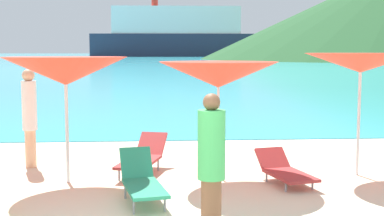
{
  "coord_description": "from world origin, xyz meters",
  "views": [
    {
      "loc": [
        0.11,
        -5.41,
        2.28
      ],
      "look_at": [
        0.8,
        4.59,
        1.2
      ],
      "focal_mm": 49.93,
      "sensor_mm": 36.0,
      "label": 1
    }
  ],
  "objects_px": {
    "umbrella_2": "(66,71)",
    "umbrella_3": "(218,75)",
    "beachgoer_0": "(211,159)",
    "cruise_ship": "(176,34)",
    "lounge_chair_1": "(143,156)",
    "lounge_chair_0": "(285,170)",
    "umbrella_4": "(361,63)",
    "beachgoer_1": "(30,114)",
    "lounge_chair_3": "(142,180)"
  },
  "relations": [
    {
      "from": "beachgoer_0",
      "to": "cruise_ship",
      "type": "relative_size",
      "value": 0.03
    },
    {
      "from": "umbrella_3",
      "to": "beachgoer_1",
      "type": "relative_size",
      "value": 1.13
    },
    {
      "from": "umbrella_2",
      "to": "beachgoer_1",
      "type": "bearing_deg",
      "value": 125.7
    },
    {
      "from": "lounge_chair_3",
      "to": "beachgoer_1",
      "type": "bearing_deg",
      "value": 119.66
    },
    {
      "from": "lounge_chair_1",
      "to": "beachgoer_0",
      "type": "distance_m",
      "value": 3.5
    },
    {
      "from": "lounge_chair_1",
      "to": "cruise_ship",
      "type": "bearing_deg",
      "value": 103.2
    },
    {
      "from": "lounge_chair_1",
      "to": "cruise_ship",
      "type": "height_order",
      "value": "cruise_ship"
    },
    {
      "from": "beachgoer_1",
      "to": "lounge_chair_1",
      "type": "bearing_deg",
      "value": 170.08
    },
    {
      "from": "umbrella_2",
      "to": "umbrella_3",
      "type": "xyz_separation_m",
      "value": [
        2.64,
        0.16,
        -0.08
      ]
    },
    {
      "from": "umbrella_4",
      "to": "beachgoer_1",
      "type": "distance_m",
      "value": 6.33
    },
    {
      "from": "lounge_chair_3",
      "to": "beachgoer_1",
      "type": "relative_size",
      "value": 0.82
    },
    {
      "from": "umbrella_3",
      "to": "lounge_chair_0",
      "type": "bearing_deg",
      "value": -23.83
    },
    {
      "from": "beachgoer_1",
      "to": "umbrella_4",
      "type": "bearing_deg",
      "value": 176.16
    },
    {
      "from": "umbrella_3",
      "to": "umbrella_4",
      "type": "height_order",
      "value": "umbrella_4"
    },
    {
      "from": "lounge_chair_1",
      "to": "beachgoer_1",
      "type": "bearing_deg",
      "value": 179.43
    },
    {
      "from": "umbrella_2",
      "to": "lounge_chair_1",
      "type": "xyz_separation_m",
      "value": [
        1.28,
        0.65,
        -1.62
      ]
    },
    {
      "from": "umbrella_2",
      "to": "beachgoer_0",
      "type": "height_order",
      "value": "umbrella_2"
    },
    {
      "from": "lounge_chair_1",
      "to": "umbrella_2",
      "type": "bearing_deg",
      "value": -137.55
    },
    {
      "from": "umbrella_3",
      "to": "beachgoer_1",
      "type": "bearing_deg",
      "value": 162.35
    },
    {
      "from": "lounge_chair_0",
      "to": "cruise_ship",
      "type": "xyz_separation_m",
      "value": [
        6.0,
        201.5,
        8.37
      ]
    },
    {
      "from": "cruise_ship",
      "to": "beachgoer_1",
      "type": "bearing_deg",
      "value": -91.23
    },
    {
      "from": "umbrella_4",
      "to": "cruise_ship",
      "type": "xyz_separation_m",
      "value": [
        4.52,
        200.98,
        6.55
      ]
    },
    {
      "from": "umbrella_2",
      "to": "beachgoer_1",
      "type": "distance_m",
      "value": 1.81
    },
    {
      "from": "umbrella_3",
      "to": "lounge_chair_1",
      "type": "height_order",
      "value": "umbrella_3"
    },
    {
      "from": "lounge_chair_0",
      "to": "beachgoer_1",
      "type": "relative_size",
      "value": 0.77
    },
    {
      "from": "umbrella_2",
      "to": "umbrella_4",
      "type": "bearing_deg",
      "value": 2.13
    },
    {
      "from": "umbrella_4",
      "to": "lounge_chair_1",
      "type": "xyz_separation_m",
      "value": [
        -3.94,
        0.45,
        -1.75
      ]
    },
    {
      "from": "umbrella_3",
      "to": "cruise_ship",
      "type": "distance_m",
      "value": 201.25
    },
    {
      "from": "umbrella_3",
      "to": "lounge_chair_0",
      "type": "height_order",
      "value": "umbrella_3"
    },
    {
      "from": "umbrella_4",
      "to": "beachgoer_1",
      "type": "bearing_deg",
      "value": 169.89
    },
    {
      "from": "cruise_ship",
      "to": "umbrella_4",
      "type": "bearing_deg",
      "value": -89.46
    },
    {
      "from": "umbrella_3",
      "to": "umbrella_4",
      "type": "relative_size",
      "value": 0.98
    },
    {
      "from": "umbrella_4",
      "to": "lounge_chair_1",
      "type": "bearing_deg",
      "value": 173.41
    },
    {
      "from": "cruise_ship",
      "to": "beachgoer_0",
      "type": "bearing_deg",
      "value": -90.28
    },
    {
      "from": "umbrella_3",
      "to": "lounge_chair_3",
      "type": "distance_m",
      "value": 2.48
    },
    {
      "from": "beachgoer_1",
      "to": "umbrella_2",
      "type": "bearing_deg",
      "value": 131.97
    },
    {
      "from": "umbrella_2",
      "to": "lounge_chair_0",
      "type": "bearing_deg",
      "value": -5.05
    },
    {
      "from": "lounge_chair_3",
      "to": "beachgoer_0",
      "type": "xyz_separation_m",
      "value": [
        0.91,
        -1.38,
        0.6
      ]
    },
    {
      "from": "lounge_chair_3",
      "to": "lounge_chair_1",
      "type": "bearing_deg",
      "value": 79.56
    },
    {
      "from": "lounge_chair_0",
      "to": "beachgoer_0",
      "type": "xyz_separation_m",
      "value": [
        -1.52,
        -2.34,
        0.69
      ]
    },
    {
      "from": "umbrella_3",
      "to": "beachgoer_0",
      "type": "xyz_separation_m",
      "value": [
        -0.42,
        -2.82,
        -0.93
      ]
    },
    {
      "from": "beachgoer_0",
      "to": "beachgoer_1",
      "type": "xyz_separation_m",
      "value": [
        -3.15,
        3.96,
        0.13
      ]
    },
    {
      "from": "umbrella_2",
      "to": "lounge_chair_0",
      "type": "relative_size",
      "value": 1.52
    },
    {
      "from": "umbrella_2",
      "to": "lounge_chair_3",
      "type": "relative_size",
      "value": 1.42
    },
    {
      "from": "umbrella_3",
      "to": "lounge_chair_1",
      "type": "bearing_deg",
      "value": 160.01
    },
    {
      "from": "umbrella_3",
      "to": "beachgoer_1",
      "type": "distance_m",
      "value": 3.83
    },
    {
      "from": "umbrella_2",
      "to": "umbrella_3",
      "type": "distance_m",
      "value": 2.64
    },
    {
      "from": "lounge_chair_3",
      "to": "beachgoer_0",
      "type": "height_order",
      "value": "beachgoer_0"
    },
    {
      "from": "umbrella_3",
      "to": "beachgoer_0",
      "type": "bearing_deg",
      "value": -98.41
    },
    {
      "from": "umbrella_4",
      "to": "beachgoer_1",
      "type": "relative_size",
      "value": 1.16
    }
  ]
}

